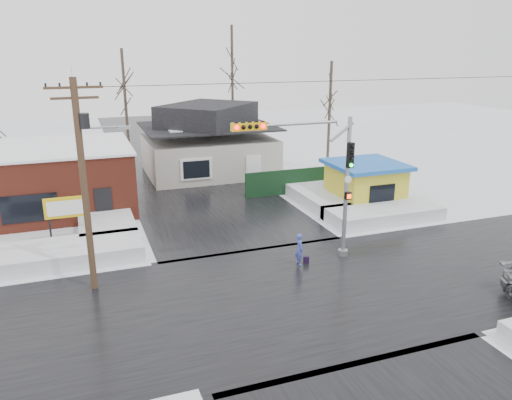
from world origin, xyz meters
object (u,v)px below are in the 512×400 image
object	(u,v)px
marquee_sign	(66,209)
kiosk	(365,184)
utility_pole	(85,175)
pedestrian	(299,249)
traffic_signal	(318,171)

from	to	relation	value
marquee_sign	kiosk	bearing A→B (deg)	1.55
marquee_sign	utility_pole	bearing A→B (deg)	-79.87
utility_pole	pedestrian	world-z (taller)	utility_pole
traffic_signal	pedestrian	distance (m)	3.88
marquee_sign	kiosk	size ratio (longest dim) A/B	0.55
traffic_signal	marquee_sign	distance (m)	13.42
utility_pole	marquee_sign	world-z (taller)	utility_pole
utility_pole	traffic_signal	bearing A→B (deg)	-2.95
traffic_signal	marquee_sign	xyz separation A→B (m)	(-11.43, 6.53, -2.62)
utility_pole	kiosk	world-z (taller)	utility_pole
pedestrian	kiosk	bearing A→B (deg)	-45.65
kiosk	pedestrian	bearing A→B (deg)	-137.88
utility_pole	marquee_sign	xyz separation A→B (m)	(-1.07, 5.99, -3.19)
traffic_signal	marquee_sign	size ratio (longest dim) A/B	2.75
marquee_sign	pedestrian	world-z (taller)	marquee_sign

